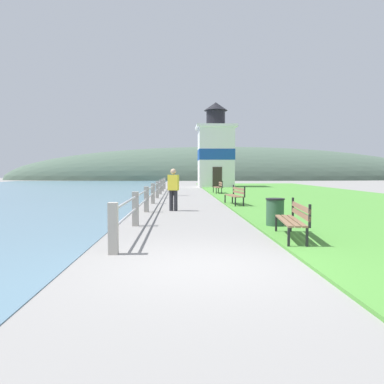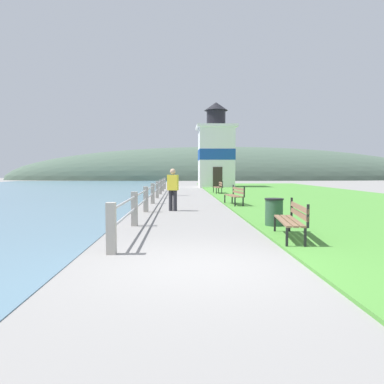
{
  "view_description": "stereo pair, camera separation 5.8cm",
  "coord_description": "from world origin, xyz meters",
  "px_view_note": "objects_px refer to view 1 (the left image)",
  "views": [
    {
      "loc": [
        -0.41,
        -6.27,
        1.63
      ],
      "look_at": [
        0.42,
        17.12,
        0.3
      ],
      "focal_mm": 35.0,
      "sensor_mm": 36.0,
      "label": 1
    },
    {
      "loc": [
        -0.35,
        -6.27,
        1.63
      ],
      "look_at": [
        0.42,
        17.12,
        0.3
      ],
      "focal_mm": 35.0,
      "sensor_mm": 36.0,
      "label": 2
    }
  ],
  "objects_px": {
    "lighthouse": "(216,152)",
    "trash_bin": "(275,213)",
    "park_bench_far": "(219,186)",
    "park_bench_near": "(294,218)",
    "person_by_railing": "(173,188)",
    "park_bench_midway": "(236,194)",
    "person_strolling": "(174,182)"
  },
  "relations": [
    {
      "from": "lighthouse",
      "to": "trash_bin",
      "type": "bearing_deg",
      "value": -91.97
    },
    {
      "from": "park_bench_far",
      "to": "lighthouse",
      "type": "xyz_separation_m",
      "value": [
        0.87,
        11.11,
        3.01
      ]
    },
    {
      "from": "park_bench_near",
      "to": "lighthouse",
      "type": "bearing_deg",
      "value": -84.84
    },
    {
      "from": "person_by_railing",
      "to": "park_bench_midway",
      "type": "bearing_deg",
      "value": -35.2
    },
    {
      "from": "lighthouse",
      "to": "park_bench_near",
      "type": "bearing_deg",
      "value": -92.0
    },
    {
      "from": "person_strolling",
      "to": "person_by_railing",
      "type": "distance_m",
      "value": 9.45
    },
    {
      "from": "person_by_railing",
      "to": "trash_bin",
      "type": "xyz_separation_m",
      "value": [
        2.98,
        -4.57,
        -0.51
      ]
    },
    {
      "from": "park_bench_far",
      "to": "person_by_railing",
      "type": "distance_m",
      "value": 11.47
    },
    {
      "from": "person_strolling",
      "to": "trash_bin",
      "type": "distance_m",
      "value": 14.36
    },
    {
      "from": "park_bench_midway",
      "to": "person_strolling",
      "type": "distance_m",
      "value": 7.89
    },
    {
      "from": "park_bench_midway",
      "to": "park_bench_far",
      "type": "bearing_deg",
      "value": -97.88
    },
    {
      "from": "person_strolling",
      "to": "person_by_railing",
      "type": "height_order",
      "value": "person_by_railing"
    },
    {
      "from": "park_bench_midway",
      "to": "trash_bin",
      "type": "relative_size",
      "value": 2.34
    },
    {
      "from": "trash_bin",
      "to": "park_bench_midway",
      "type": "bearing_deg",
      "value": 90.93
    },
    {
      "from": "park_bench_near",
      "to": "trash_bin",
      "type": "xyz_separation_m",
      "value": [
        0.09,
        2.03,
        -0.12
      ]
    },
    {
      "from": "park_bench_midway",
      "to": "lighthouse",
      "type": "bearing_deg",
      "value": -99.83
    },
    {
      "from": "lighthouse",
      "to": "trash_bin",
      "type": "relative_size",
      "value": 10.01
    },
    {
      "from": "person_by_railing",
      "to": "park_bench_far",
      "type": "bearing_deg",
      "value": 2.68
    },
    {
      "from": "park_bench_near",
      "to": "park_bench_midway",
      "type": "bearing_deg",
      "value": -82.69
    },
    {
      "from": "park_bench_far",
      "to": "person_strolling",
      "type": "relative_size",
      "value": 1.05
    },
    {
      "from": "park_bench_midway",
      "to": "trash_bin",
      "type": "distance_m",
      "value": 6.72
    },
    {
      "from": "lighthouse",
      "to": "park_bench_midway",
      "type": "bearing_deg",
      "value": -92.94
    },
    {
      "from": "park_bench_midway",
      "to": "person_strolling",
      "type": "height_order",
      "value": "person_strolling"
    },
    {
      "from": "park_bench_near",
      "to": "park_bench_midway",
      "type": "xyz_separation_m",
      "value": [
        -0.02,
        8.75,
        -0.0
      ]
    },
    {
      "from": "park_bench_far",
      "to": "park_bench_near",
      "type": "bearing_deg",
      "value": 87.83
    },
    {
      "from": "park_bench_far",
      "to": "person_by_railing",
      "type": "bearing_deg",
      "value": 72.96
    },
    {
      "from": "park_bench_near",
      "to": "park_bench_far",
      "type": "xyz_separation_m",
      "value": [
        0.13,
        17.66,
        -0.0
      ]
    },
    {
      "from": "park_bench_near",
      "to": "person_strolling",
      "type": "bearing_deg",
      "value": -72.26
    },
    {
      "from": "lighthouse",
      "to": "trash_bin",
      "type": "distance_m",
      "value": 26.94
    },
    {
      "from": "park_bench_midway",
      "to": "park_bench_far",
      "type": "relative_size",
      "value": 1.17
    },
    {
      "from": "park_bench_midway",
      "to": "park_bench_far",
      "type": "height_order",
      "value": "same"
    },
    {
      "from": "park_bench_far",
      "to": "trash_bin",
      "type": "height_order",
      "value": "park_bench_far"
    }
  ]
}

